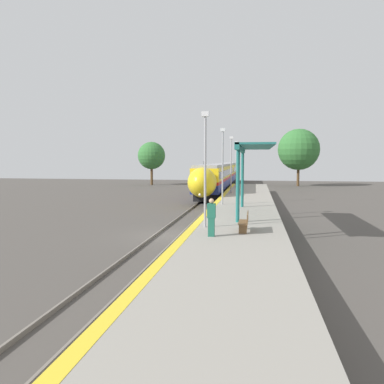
% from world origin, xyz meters
% --- Properties ---
extents(ground_plane, '(120.00, 120.00, 0.00)m').
position_xyz_m(ground_plane, '(0.00, 0.00, 0.00)').
color(ground_plane, '#4C4742').
extents(rail_left, '(0.08, 90.00, 0.15)m').
position_xyz_m(rail_left, '(-0.72, 0.00, 0.07)').
color(rail_left, slate).
rests_on(rail_left, ground_plane).
extents(rail_right, '(0.08, 90.00, 0.15)m').
position_xyz_m(rail_right, '(0.72, 0.00, 0.07)').
color(rail_right, slate).
rests_on(rail_right, ground_plane).
extents(train, '(2.83, 49.37, 3.86)m').
position_xyz_m(train, '(0.00, 36.43, 2.22)').
color(train, black).
rests_on(train, ground_plane).
extents(platform_right, '(4.70, 64.00, 1.04)m').
position_xyz_m(platform_right, '(4.04, 0.00, 0.52)').
color(platform_right, gray).
rests_on(platform_right, ground_plane).
extents(platform_bench, '(0.44, 1.57, 0.89)m').
position_xyz_m(platform_bench, '(4.48, -3.34, 1.50)').
color(platform_bench, brown).
rests_on(platform_bench, platform_right).
extents(person_waiting, '(0.36, 0.22, 1.68)m').
position_xyz_m(person_waiting, '(3.05, -4.74, 1.90)').
color(person_waiting, '#1E604C').
rests_on(person_waiting, platform_right).
extents(railway_signal, '(0.28, 0.28, 4.25)m').
position_xyz_m(railway_signal, '(-2.04, 30.25, 2.61)').
color(railway_signal, '#59595E').
rests_on(railway_signal, ground_plane).
extents(lamppost_near, '(0.36, 0.20, 5.70)m').
position_xyz_m(lamppost_near, '(2.47, -2.51, 4.28)').
color(lamppost_near, '#9E9EA3').
rests_on(lamppost_near, platform_right).
extents(lamppost_mid, '(0.36, 0.20, 5.70)m').
position_xyz_m(lamppost_mid, '(2.47, 7.20, 4.28)').
color(lamppost_mid, '#9E9EA3').
rests_on(lamppost_mid, platform_right).
extents(lamppost_far, '(0.36, 0.20, 5.70)m').
position_xyz_m(lamppost_far, '(2.47, 16.92, 4.28)').
color(lamppost_far, '#9E9EA3').
rests_on(lamppost_far, platform_right).
extents(lamppost_farthest, '(0.36, 0.20, 5.70)m').
position_xyz_m(lamppost_farthest, '(2.47, 26.63, 4.28)').
color(lamppost_farthest, '#9E9EA3').
rests_on(lamppost_farthest, platform_right).
extents(station_canopy, '(2.02, 9.67, 4.22)m').
position_xyz_m(station_canopy, '(4.56, 2.58, 4.94)').
color(station_canopy, '#1E6B66').
rests_on(station_canopy, platform_right).
extents(background_tree_left, '(4.79, 4.79, 7.55)m').
position_xyz_m(background_tree_left, '(-13.19, 42.85, 5.14)').
color(background_tree_left, brown).
rests_on(background_tree_left, ground_plane).
extents(background_tree_right, '(6.88, 6.88, 9.57)m').
position_xyz_m(background_tree_right, '(11.92, 44.10, 6.13)').
color(background_tree_right, brown).
rests_on(background_tree_right, ground_plane).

